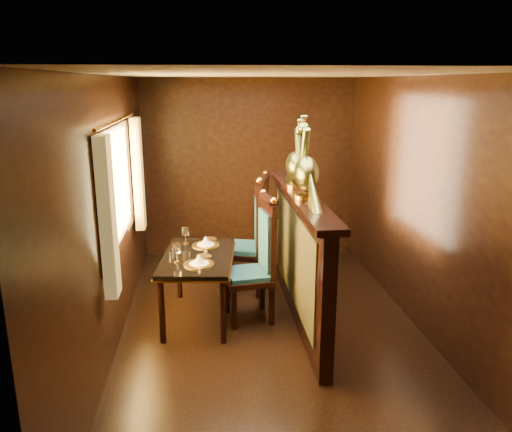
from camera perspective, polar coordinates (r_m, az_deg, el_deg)
The scene contains 8 objects.
ground at distance 5.20m, azimuth 1.74°, elevation -12.85°, with size 5.00×5.00×0.00m, color black.
room_shell at distance 4.68m, azimuth 0.83°, elevation 4.56°, with size 3.04×5.04×2.52m.
partition at distance 5.24m, azimuth 4.85°, elevation -4.19°, with size 0.26×2.70×1.36m.
dining_table at distance 5.23m, azimuth -6.68°, elevation -5.16°, with size 0.85×1.27×0.91m.
chair_left at distance 5.18m, azimuth 0.50°, elevation -4.46°, with size 0.55×0.57×1.35m.
chair_right at distance 5.84m, azimuth -0.12°, elevation -1.76°, with size 0.63×0.65×1.43m.
peacock_left at distance 4.71m, azimuth 5.85°, elevation 6.57°, with size 0.24×0.65×0.77m, color #1C553F, non-canonical shape.
peacock_right at distance 5.24m, azimuth 4.65°, elevation 7.19°, with size 0.23×0.61×0.72m, color #1C553F, non-canonical shape.
Camera 1 is at (-0.63, -4.55, 2.43)m, focal length 35.00 mm.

